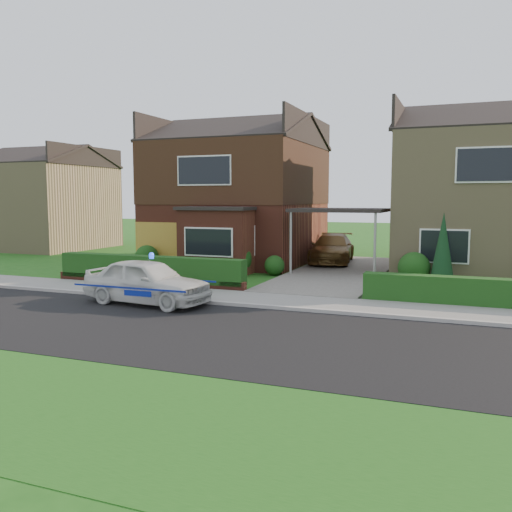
% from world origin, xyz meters
% --- Properties ---
extents(ground, '(120.00, 120.00, 0.00)m').
position_xyz_m(ground, '(0.00, 0.00, 0.00)').
color(ground, '#1B4F15').
rests_on(ground, ground).
extents(road, '(60.00, 6.00, 0.02)m').
position_xyz_m(road, '(0.00, 0.00, 0.00)').
color(road, black).
rests_on(road, ground).
extents(kerb, '(60.00, 0.16, 0.12)m').
position_xyz_m(kerb, '(0.00, 3.05, 0.06)').
color(kerb, '#9E9993').
rests_on(kerb, ground).
extents(sidewalk, '(60.00, 2.00, 0.10)m').
position_xyz_m(sidewalk, '(0.00, 4.10, 0.05)').
color(sidewalk, slate).
rests_on(sidewalk, ground).
extents(grass_verge, '(60.00, 4.00, 0.01)m').
position_xyz_m(grass_verge, '(0.00, -5.00, 0.00)').
color(grass_verge, '#1B4F15').
rests_on(grass_verge, ground).
extents(driveway, '(3.80, 12.00, 0.12)m').
position_xyz_m(driveway, '(0.00, 11.00, 0.06)').
color(driveway, '#666059').
rests_on(driveway, ground).
extents(house_left, '(7.50, 9.53, 7.25)m').
position_xyz_m(house_left, '(-5.78, 13.90, 3.81)').
color(house_left, brown).
rests_on(house_left, ground).
extents(house_right, '(7.50, 8.06, 7.25)m').
position_xyz_m(house_right, '(5.80, 13.99, 3.66)').
color(house_right, tan).
rests_on(house_right, ground).
extents(carport_link, '(3.80, 3.00, 2.77)m').
position_xyz_m(carport_link, '(0.00, 10.95, 2.66)').
color(carport_link, black).
rests_on(carport_link, ground).
extents(garage_door, '(2.20, 0.10, 2.10)m').
position_xyz_m(garage_door, '(-8.25, 9.96, 1.05)').
color(garage_door, olive).
rests_on(garage_door, ground).
extents(dwarf_wall, '(7.70, 0.25, 0.36)m').
position_xyz_m(dwarf_wall, '(-5.80, 5.30, 0.18)').
color(dwarf_wall, brown).
rests_on(dwarf_wall, ground).
extents(hedge_left, '(7.50, 0.55, 0.90)m').
position_xyz_m(hedge_left, '(-5.80, 5.45, 0.00)').
color(hedge_left, '#173210').
rests_on(hedge_left, ground).
extents(hedge_right, '(7.50, 0.55, 0.80)m').
position_xyz_m(hedge_right, '(5.80, 5.35, 0.00)').
color(hedge_right, '#173210').
rests_on(hedge_right, ground).
extents(shrub_left_far, '(1.08, 1.08, 1.08)m').
position_xyz_m(shrub_left_far, '(-8.50, 9.50, 0.54)').
color(shrub_left_far, '#173210').
rests_on(shrub_left_far, ground).
extents(shrub_left_mid, '(1.32, 1.32, 1.32)m').
position_xyz_m(shrub_left_mid, '(-4.00, 9.30, 0.66)').
color(shrub_left_mid, '#173210').
rests_on(shrub_left_mid, ground).
extents(shrub_left_near, '(0.84, 0.84, 0.84)m').
position_xyz_m(shrub_left_near, '(-2.40, 9.60, 0.42)').
color(shrub_left_near, '#173210').
rests_on(shrub_left_near, ground).
extents(shrub_right_near, '(1.20, 1.20, 1.20)m').
position_xyz_m(shrub_right_near, '(3.20, 9.40, 0.60)').
color(shrub_right_near, '#173210').
rests_on(shrub_right_near, ground).
extents(conifer_a, '(0.90, 0.90, 2.60)m').
position_xyz_m(conifer_a, '(4.20, 9.20, 1.30)').
color(conifer_a, black).
rests_on(conifer_a, ground).
extents(neighbour_left, '(6.50, 7.00, 5.20)m').
position_xyz_m(neighbour_left, '(-20.00, 16.00, 2.60)').
color(neighbour_left, tan).
rests_on(neighbour_left, ground).
extents(police_car, '(3.71, 4.19, 1.54)m').
position_xyz_m(police_car, '(-3.97, 2.40, 0.69)').
color(police_car, silver).
rests_on(police_car, ground).
extents(driveway_car, '(2.41, 4.81, 1.34)m').
position_xyz_m(driveway_car, '(-1.00, 14.01, 0.79)').
color(driveway_car, brown).
rests_on(driveway_car, driveway).
extents(potted_plant_a, '(0.46, 0.38, 0.75)m').
position_xyz_m(potted_plant_a, '(-5.08, 7.64, 0.38)').
color(potted_plant_a, gray).
rests_on(potted_plant_a, ground).
extents(potted_plant_b, '(0.52, 0.52, 0.74)m').
position_xyz_m(potted_plant_b, '(-6.19, 6.00, 0.37)').
color(potted_plant_b, gray).
rests_on(potted_plant_b, ground).
extents(potted_plant_c, '(0.54, 0.54, 0.70)m').
position_xyz_m(potted_plant_c, '(-2.50, 6.00, 0.35)').
color(potted_plant_c, gray).
rests_on(potted_plant_c, ground).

